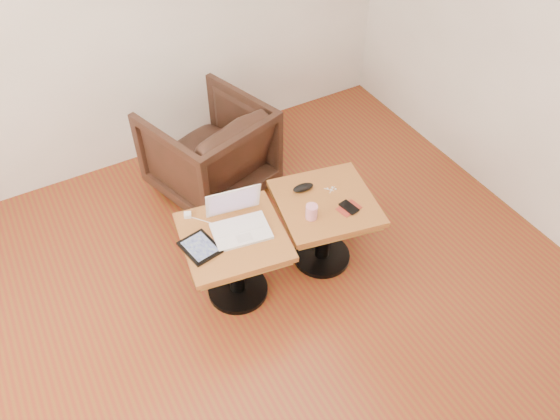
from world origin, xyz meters
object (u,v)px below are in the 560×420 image
side_table_left (235,250)px  laptop (238,221)px  striped_cup (312,212)px  armchair (209,150)px  side_table_right (325,216)px

side_table_left → laptop: (0.06, 0.04, 0.18)m
side_table_left → striped_cup: size_ratio=7.23×
side_table_left → armchair: bearing=83.6°
side_table_right → striped_cup: (-0.16, -0.08, 0.18)m
striped_cup → armchair: size_ratio=0.12×
side_table_left → laptop: bearing=44.2°
side_table_left → striped_cup: striped_cup is taller
laptop → side_table_right: bearing=3.1°
laptop → armchair: size_ratio=0.47×
side_table_right → armchair: bearing=120.2°
laptop → striped_cup: bearing=-9.6°
side_table_left → side_table_right: same height
side_table_left → laptop: size_ratio=1.82×
side_table_left → armchair: 1.06m
laptop → armchair: bearing=86.7°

